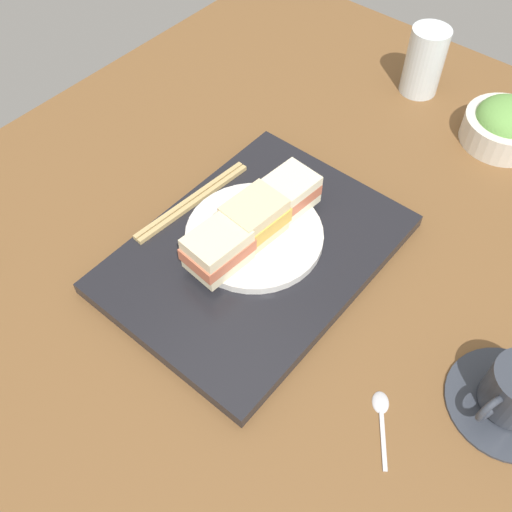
{
  "coord_description": "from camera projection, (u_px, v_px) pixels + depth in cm",
  "views": [
    {
      "loc": [
        33.94,
        32.77,
        64.44
      ],
      "look_at": [
        -1.72,
        2.94,
        5.0
      ],
      "focal_mm": 41.25,
      "sensor_mm": 36.0,
      "label": 1
    }
  ],
  "objects": [
    {
      "name": "sandwich_near",
      "position": [
        288.0,
        193.0,
        0.82
      ],
      "size": [
        8.21,
        6.46,
        4.75
      ],
      "color": "#EFE5C1",
      "rests_on": "sandwich_plate"
    },
    {
      "name": "ground_plane",
      "position": [
        232.0,
        282.0,
        0.81
      ],
      "size": [
        140.0,
        100.0,
        3.0
      ],
      "primitive_type": "cube",
      "color": "brown"
    },
    {
      "name": "serving_tray",
      "position": [
        256.0,
        253.0,
        0.81
      ],
      "size": [
        39.69,
        28.95,
        2.0
      ],
      "primitive_type": "cube",
      "color": "black",
      "rests_on": "ground_plane"
    },
    {
      "name": "sandwich_plate",
      "position": [
        254.0,
        235.0,
        0.81
      ],
      "size": [
        19.02,
        19.02,
        1.2
      ],
      "primitive_type": "cylinder",
      "color": "silver",
      "rests_on": "serving_tray"
    },
    {
      "name": "sandwich_far",
      "position": [
        218.0,
        249.0,
        0.75
      ],
      "size": [
        8.65,
        6.64,
        5.34
      ],
      "color": "beige",
      "rests_on": "sandwich_plate"
    },
    {
      "name": "salad_bowl",
      "position": [
        506.0,
        125.0,
        0.94
      ],
      "size": [
        13.28,
        13.28,
        7.34
      ],
      "color": "silver",
      "rests_on": "ground_plane"
    },
    {
      "name": "teaspoon",
      "position": [
        382.0,
        411.0,
        0.67
      ],
      "size": [
        8.34,
        6.54,
        0.8
      ],
      "color": "silver",
      "rests_on": "ground_plane"
    },
    {
      "name": "drinking_glass",
      "position": [
        425.0,
        61.0,
        1.0
      ],
      "size": [
        6.61,
        6.61,
        11.77
      ],
      "primitive_type": "cylinder",
      "color": "silver",
      "rests_on": "ground_plane"
    },
    {
      "name": "chopsticks_pair",
      "position": [
        193.0,
        201.0,
        0.85
      ],
      "size": [
        20.65,
        3.14,
        0.7
      ],
      "color": "tan",
      "rests_on": "serving_tray"
    },
    {
      "name": "sandwich_middle",
      "position": [
        254.0,
        219.0,
        0.78
      ],
      "size": [
        8.67,
        6.84,
        5.6
      ],
      "color": "beige",
      "rests_on": "sandwich_plate"
    }
  ]
}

